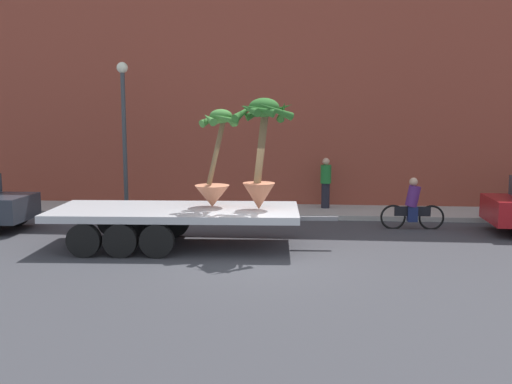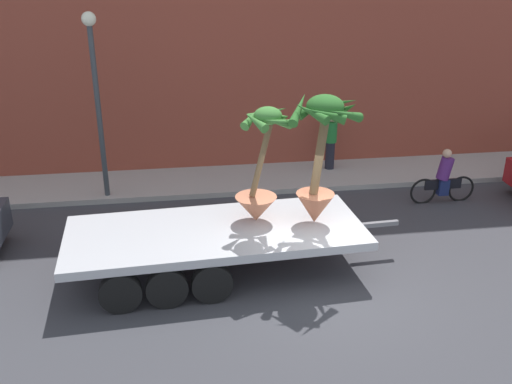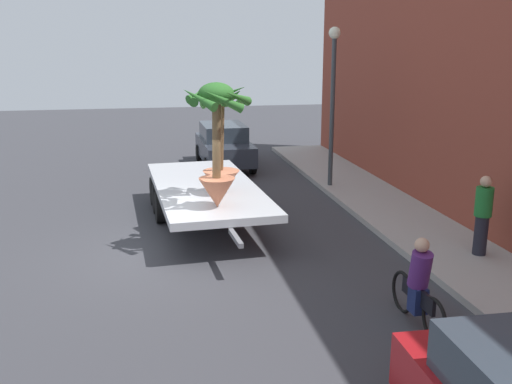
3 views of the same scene
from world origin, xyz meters
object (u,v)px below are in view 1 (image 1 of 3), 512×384
at_px(cyclist, 413,206).
at_px(flatbed_trailer, 166,216).
at_px(pedestrian_far_left, 326,182).
at_px(potted_palm_middle, 215,167).
at_px(street_lamp, 124,117).
at_px(potted_palm_rear, 262,149).

bearing_deg(cyclist, flatbed_trailer, -157.12).
distance_m(flatbed_trailer, pedestrian_far_left, 6.83).
bearing_deg(potted_palm_middle, street_lamp, 132.79).
relative_size(pedestrian_far_left, street_lamp, 0.35).
distance_m(flatbed_trailer, street_lamp, 5.45).
bearing_deg(potted_palm_middle, cyclist, 24.73).
distance_m(potted_palm_middle, cyclist, 6.07).
distance_m(potted_palm_rear, pedestrian_far_left, 5.82).
height_order(flatbed_trailer, potted_palm_rear, potted_palm_rear).
bearing_deg(street_lamp, cyclist, -9.11).
relative_size(flatbed_trailer, street_lamp, 1.49).
bearing_deg(street_lamp, potted_palm_middle, -47.21).
height_order(potted_palm_rear, potted_palm_middle, potted_palm_rear).
relative_size(potted_palm_rear, cyclist, 1.49).
bearing_deg(street_lamp, potted_palm_rear, -40.96).
xyz_separation_m(potted_palm_rear, street_lamp, (-4.83, 4.19, 0.74)).
bearing_deg(flatbed_trailer, potted_palm_middle, 14.17).
bearing_deg(flatbed_trailer, street_lamp, 119.65).
height_order(potted_palm_rear, pedestrian_far_left, potted_palm_rear).
bearing_deg(pedestrian_far_left, flatbed_trailer, -127.61).
relative_size(potted_palm_middle, street_lamp, 0.51).
bearing_deg(pedestrian_far_left, potted_palm_rear, -108.03).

